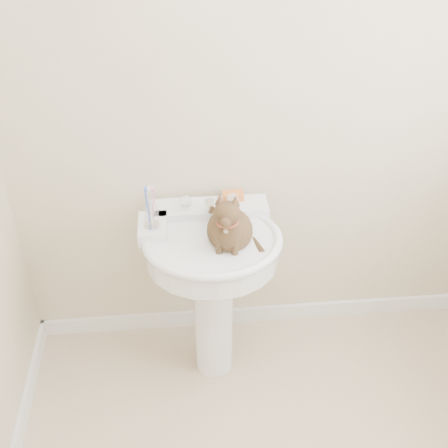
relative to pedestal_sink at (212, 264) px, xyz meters
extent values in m
cube|color=white|center=(0.24, 0.28, -0.59)|extent=(2.20, 0.02, 0.09)
cylinder|color=white|center=(0.00, -0.01, -0.33)|extent=(0.17, 0.17, 0.62)
cylinder|color=white|center=(0.00, -0.01, 0.08)|extent=(0.55, 0.55, 0.12)
ellipsoid|color=white|center=(0.00, -0.01, 0.02)|extent=(0.50, 0.44, 0.20)
torus|color=white|center=(0.00, -0.01, 0.13)|extent=(0.58, 0.58, 0.04)
cube|color=white|center=(0.00, 0.19, 0.15)|extent=(0.51, 0.14, 0.05)
cube|color=white|center=(-0.24, 0.07, 0.15)|extent=(0.12, 0.18, 0.05)
cylinder|color=silver|center=(0.00, 0.15, 0.20)|extent=(0.05, 0.05, 0.05)
cylinder|color=silver|center=(0.00, 0.10, 0.23)|extent=(0.04, 0.04, 0.14)
sphere|color=white|center=(-0.11, 0.17, 0.22)|extent=(0.06, 0.06, 0.06)
sphere|color=white|center=(0.11, 0.17, 0.22)|extent=(0.06, 0.06, 0.06)
cube|color=orange|center=(0.11, 0.23, 0.19)|extent=(0.09, 0.06, 0.03)
cylinder|color=silver|center=(-0.24, 0.05, 0.18)|extent=(0.07, 0.07, 0.01)
cylinder|color=white|center=(-0.24, 0.05, 0.22)|extent=(0.06, 0.06, 0.09)
cylinder|color=blue|center=(-0.25, 0.05, 0.27)|extent=(0.01, 0.01, 0.17)
cylinder|color=silver|center=(-0.24, 0.05, 0.27)|extent=(0.01, 0.01, 0.17)
cylinder|color=pink|center=(-0.23, 0.05, 0.27)|extent=(0.01, 0.01, 0.17)
ellipsoid|color=brown|center=(0.07, -0.01, 0.18)|extent=(0.19, 0.21, 0.17)
ellipsoid|color=brown|center=(0.07, -0.09, 0.24)|extent=(0.12, 0.11, 0.15)
ellipsoid|color=brown|center=(0.07, -0.12, 0.33)|extent=(0.10, 0.09, 0.09)
cone|color=brown|center=(0.04, -0.10, 0.38)|extent=(0.04, 0.04, 0.04)
cone|color=brown|center=(0.10, -0.10, 0.38)|extent=(0.04, 0.04, 0.04)
cylinder|color=brown|center=(0.17, 0.00, 0.13)|extent=(0.03, 0.03, 0.20)
torus|color=#933927|center=(0.07, -0.11, 0.29)|extent=(0.09, 0.09, 0.01)
camera|label=1|loc=(-0.12, -1.83, 1.51)|focal=45.00mm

